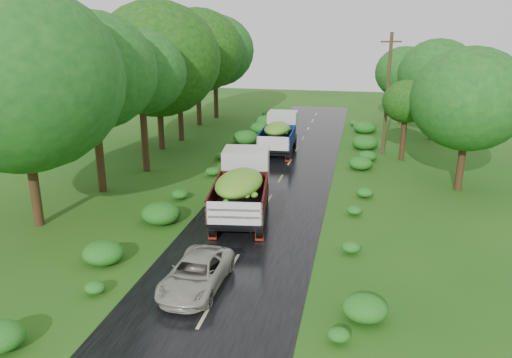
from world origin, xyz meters
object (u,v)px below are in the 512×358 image
(truck_near, at_px, (242,184))
(car, at_px, (196,274))
(truck_far, at_px, (279,132))
(utility_pole, at_px, (387,93))

(truck_near, height_order, car, truck_near)
(truck_far, xyz_separation_m, car, (0.40, -21.22, -0.96))
(truck_near, bearing_deg, car, -97.52)
(truck_near, bearing_deg, truck_far, 83.48)
(truck_near, xyz_separation_m, truck_far, (-0.34, 13.57, -0.12))
(truck_far, distance_m, utility_pole, 8.45)
(car, xyz_separation_m, utility_pole, (7.43, 22.21, 3.98))
(truck_near, relative_size, utility_pole, 0.83)
(utility_pole, bearing_deg, car, -130.49)
(truck_far, relative_size, utility_pole, 0.75)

